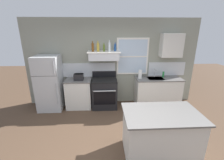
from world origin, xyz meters
The scene contains 18 objects.
ground_plane centered at (0.00, 0.00, 0.00)m, with size 16.00×16.00×0.00m, color #4C3828.
back_wall centered at (0.03, 2.23, 1.35)m, with size 5.40×0.11×2.70m.
refrigerator centered at (-1.90, 1.84, 0.82)m, with size 0.70×0.72×1.65m.
counter_left_of_stove centered at (-1.05, 1.90, 0.46)m, with size 0.79×0.63×0.91m.
toaster centered at (-1.02, 1.84, 1.01)m, with size 0.30×0.20×0.19m.
stove_range centered at (-0.25, 1.86, 0.46)m, with size 0.76×0.69×1.09m.
range_hood_shelf centered at (-0.25, 1.96, 1.62)m, with size 0.96×0.52×0.24m.
bottle_amber_wine centered at (-0.57, 1.93, 1.87)m, with size 0.07×0.07×0.30m.
bottle_champagne_gold_foil centered at (-0.42, 1.93, 1.87)m, with size 0.08×0.08×0.30m.
bottle_olive_oil_square centered at (-0.25, 1.93, 1.85)m, with size 0.06×0.06×0.25m.
bottle_clear_tall centered at (-0.09, 1.93, 1.88)m, with size 0.06×0.06×0.33m.
bottle_blue_liqueur centered at (0.08, 2.01, 1.85)m, with size 0.07×0.07×0.25m.
counter_right_with_sink centered at (1.45, 1.90, 0.46)m, with size 1.43×0.63×0.91m.
sink_faucet centered at (1.35, 2.00, 1.08)m, with size 0.03×0.17×0.28m.
paper_towel_roll centered at (0.86, 1.90, 1.04)m, with size 0.11×0.11×0.27m, color white.
dish_soap_bottle centered at (1.63, 2.00, 1.00)m, with size 0.06×0.06×0.18m, color #268C3F.
kitchen_island centered at (0.79, -0.20, 0.46)m, with size 1.40×0.90×0.91m.
upper_cabinet_right centered at (1.80, 2.04, 1.90)m, with size 0.64×0.32×0.70m.
Camera 1 is at (-0.25, -2.62, 2.35)m, focal length 24.71 mm.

